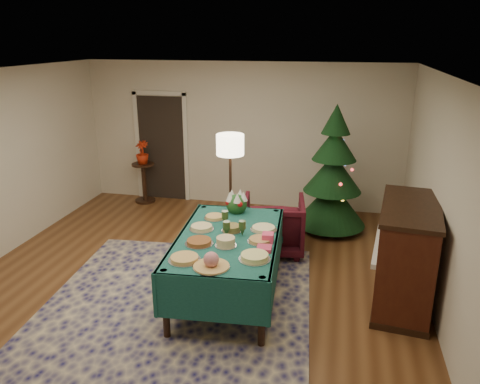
% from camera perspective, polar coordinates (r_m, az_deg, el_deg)
% --- Properties ---
extents(room_shell, '(7.00, 7.00, 7.00)m').
position_cam_1_polar(room_shell, '(5.58, -7.34, -0.24)').
color(room_shell, '#593319').
rests_on(room_shell, ground).
extents(doorway, '(1.08, 0.04, 2.16)m').
position_cam_1_polar(doorway, '(9.33, -9.52, 5.68)').
color(doorway, black).
rests_on(doorway, ground).
extents(rug, '(3.50, 4.42, 0.02)m').
position_cam_1_polar(rug, '(5.61, -8.79, -15.53)').
color(rug, '#16144E').
rests_on(rug, ground).
extents(buffet_table, '(1.38, 2.19, 0.82)m').
position_cam_1_polar(buffet_table, '(5.76, -1.46, -6.88)').
color(buffet_table, black).
rests_on(buffet_table, ground).
extents(platter_0, '(0.35, 0.35, 0.05)m').
position_cam_1_polar(platter_0, '(5.13, -6.79, -8.07)').
color(platter_0, silver).
rests_on(platter_0, buffet_table).
extents(platter_1, '(0.39, 0.39, 0.18)m').
position_cam_1_polar(platter_1, '(4.94, -3.52, -8.50)').
color(platter_1, silver).
rests_on(platter_1, buffet_table).
extents(platter_2, '(0.35, 0.35, 0.07)m').
position_cam_1_polar(platter_2, '(5.11, 1.79, -7.94)').
color(platter_2, silver).
rests_on(platter_2, buffet_table).
extents(platter_3, '(0.34, 0.34, 0.06)m').
position_cam_1_polar(platter_3, '(5.49, -5.00, -6.11)').
color(platter_3, silver).
rests_on(platter_3, buffet_table).
extents(platter_4, '(0.25, 0.25, 0.11)m').
position_cam_1_polar(platter_4, '(5.41, -1.75, -6.12)').
color(platter_4, silver).
rests_on(platter_4, buffet_table).
extents(platter_5, '(0.30, 0.30, 0.05)m').
position_cam_1_polar(platter_5, '(5.54, 2.47, -5.90)').
color(platter_5, silver).
rests_on(platter_5, buffet_table).
extents(platter_6, '(0.31, 0.31, 0.06)m').
position_cam_1_polar(platter_6, '(5.89, -4.70, -4.35)').
color(platter_6, silver).
rests_on(platter_6, buffet_table).
extents(platter_7, '(0.26, 0.26, 0.08)m').
position_cam_1_polar(platter_7, '(5.81, -1.02, -4.47)').
color(platter_7, silver).
rests_on(platter_7, buffet_table).
extents(platter_8, '(0.33, 0.33, 0.05)m').
position_cam_1_polar(platter_8, '(5.86, 2.89, -4.48)').
color(platter_8, silver).
rests_on(platter_8, buffet_table).
extents(platter_9, '(0.28, 0.28, 0.05)m').
position_cam_1_polar(platter_9, '(6.22, -3.13, -3.08)').
color(platter_9, silver).
rests_on(platter_9, buffet_table).
extents(goblet_0, '(0.09, 0.09, 0.19)m').
position_cam_1_polar(goblet_0, '(5.98, -1.84, -3.14)').
color(goblet_0, '#2D471E').
rests_on(goblet_0, buffet_table).
extents(goblet_1, '(0.09, 0.09, 0.19)m').
position_cam_1_polar(goblet_1, '(5.67, 0.28, -4.40)').
color(goblet_1, '#2D471E').
rests_on(goblet_1, buffet_table).
extents(goblet_2, '(0.09, 0.09, 0.19)m').
position_cam_1_polar(goblet_2, '(5.65, -1.66, -4.46)').
color(goblet_2, '#2D471E').
rests_on(goblet_2, buffet_table).
extents(napkin_stack, '(0.17, 0.17, 0.04)m').
position_cam_1_polar(napkin_stack, '(5.33, 2.97, -6.89)').
color(napkin_stack, '#D0395E').
rests_on(napkin_stack, buffet_table).
extents(gift_box, '(0.14, 0.14, 0.11)m').
position_cam_1_polar(gift_box, '(5.53, 3.41, -5.58)').
color(gift_box, '#F64473').
rests_on(gift_box, buffet_table).
extents(centerpiece, '(0.30, 0.30, 0.34)m').
position_cam_1_polar(centerpiece, '(6.40, -0.42, -1.26)').
color(centerpiece, '#1E4C1E').
rests_on(centerpiece, buffet_table).
extents(armchair, '(1.00, 0.95, 0.92)m').
position_cam_1_polar(armchair, '(7.07, 4.11, -3.71)').
color(armchair, '#420E18').
rests_on(armchair, ground).
extents(floor_lamp, '(0.42, 0.42, 1.73)m').
position_cam_1_polar(floor_lamp, '(7.08, -1.20, 4.96)').
color(floor_lamp, '#A57F3F').
rests_on(floor_lamp, ground).
extents(side_table, '(0.44, 0.44, 0.78)m').
position_cam_1_polar(side_table, '(9.37, -11.59, 1.05)').
color(side_table, black).
rests_on(side_table, ground).
extents(potted_plant, '(0.25, 0.44, 0.25)m').
position_cam_1_polar(potted_plant, '(9.23, -11.80, 4.16)').
color(potted_plant, '#B9250D').
rests_on(potted_plant, side_table).
extents(christmas_tree, '(1.43, 1.43, 2.12)m').
position_cam_1_polar(christmas_tree, '(7.82, 11.25, 2.01)').
color(christmas_tree, black).
rests_on(christmas_tree, ground).
extents(piano, '(0.85, 1.54, 1.27)m').
position_cam_1_polar(piano, '(6.00, 19.50, -7.35)').
color(piano, black).
rests_on(piano, ground).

